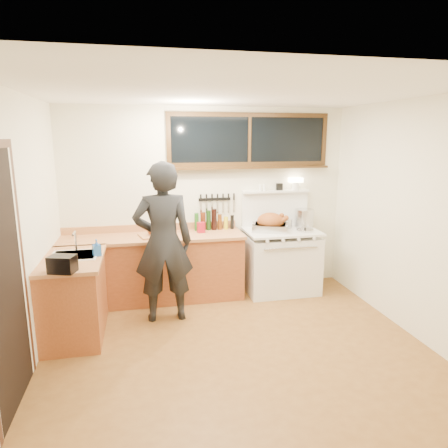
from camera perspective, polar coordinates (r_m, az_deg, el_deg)
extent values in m
cube|color=brown|center=(4.48, 1.69, -17.04)|extent=(4.00, 3.50, 0.02)
cube|color=#ECE7CD|center=(5.71, -2.41, 3.38)|extent=(4.00, 0.05, 2.60)
cube|color=#ECE7CD|center=(2.39, 12.07, -9.66)|extent=(4.00, 0.05, 2.60)
cube|color=#ECE7CD|center=(4.05, -27.30, -1.72)|extent=(0.05, 3.50, 2.60)
cube|color=#ECE7CD|center=(4.89, 25.54, 0.66)|extent=(0.05, 3.50, 2.60)
cube|color=white|center=(3.93, 1.95, 18.73)|extent=(4.00, 3.50, 0.05)
cube|color=brown|center=(5.53, -10.01, -6.40)|extent=(2.40, 0.60, 0.86)
cube|color=#B67748|center=(5.40, -10.19, -1.90)|extent=(2.44, 0.64, 0.04)
cube|color=#B67748|center=(5.67, -10.31, -0.49)|extent=(2.40, 0.03, 0.10)
sphere|color=#B78C38|center=(5.25, -21.01, -4.96)|extent=(0.03, 0.03, 0.03)
sphere|color=#B78C38|center=(5.19, -15.54, -4.78)|extent=(0.03, 0.03, 0.03)
sphere|color=#B78C38|center=(5.18, -10.01, -4.54)|extent=(0.03, 0.03, 0.03)
sphere|color=#B78C38|center=(5.22, -4.50, -4.27)|extent=(0.03, 0.03, 0.03)
sphere|color=#B78C38|center=(5.29, 0.34, -4.00)|extent=(0.03, 0.03, 0.03)
cube|color=brown|center=(4.82, -20.56, -9.89)|extent=(0.60, 1.05, 0.86)
cube|color=#B67748|center=(4.67, -20.85, -4.75)|extent=(0.64, 1.09, 0.04)
cube|color=white|center=(4.75, -20.56, -4.95)|extent=(0.45, 0.40, 0.14)
cube|color=white|center=(4.73, -20.62, -4.20)|extent=(0.50, 0.45, 0.01)
cylinder|color=silver|center=(4.87, -20.41, -2.31)|extent=(0.02, 0.02, 0.24)
cylinder|color=silver|center=(4.77, -20.65, -1.27)|extent=(0.02, 0.18, 0.02)
cube|color=white|center=(5.82, 8.10, -5.59)|extent=(1.00, 0.70, 0.82)
cube|color=white|center=(5.69, 8.24, -1.04)|extent=(1.02, 0.72, 0.03)
cube|color=white|center=(5.48, 9.34, -5.54)|extent=(0.88, 0.02, 0.46)
cylinder|color=silver|center=(5.39, 9.54, -3.42)|extent=(0.75, 0.02, 0.02)
cylinder|color=white|center=(5.26, 6.19, -2.47)|extent=(0.04, 0.03, 0.04)
cylinder|color=white|center=(5.33, 8.44, -2.33)|extent=(0.04, 0.03, 0.04)
cylinder|color=white|center=(5.41, 10.63, -2.19)|extent=(0.04, 0.03, 0.04)
cylinder|color=white|center=(5.50, 12.75, -2.06)|extent=(0.04, 0.03, 0.04)
cube|color=white|center=(5.93, 7.27, 2.15)|extent=(1.00, 0.05, 0.50)
cube|color=white|center=(5.86, 7.43, 4.65)|extent=(1.00, 0.12, 0.03)
cylinder|color=white|center=(5.96, 10.19, 5.36)|extent=(0.11, 0.11, 0.11)
cube|color=#FFE5B2|center=(5.95, 10.22, 6.20)|extent=(0.20, 0.10, 0.07)
cube|color=black|center=(5.87, 7.91, 5.29)|extent=(0.09, 0.05, 0.10)
cylinder|color=white|center=(5.80, 5.76, 5.20)|extent=(0.04, 0.04, 0.09)
cylinder|color=white|center=(5.78, 5.19, 5.19)|extent=(0.04, 0.04, 0.09)
cube|color=black|center=(5.73, 3.64, 11.92)|extent=(2.20, 0.01, 0.62)
cube|color=black|center=(5.74, 3.70, 15.32)|extent=(2.32, 0.04, 0.06)
cube|color=black|center=(5.74, 3.60, 8.53)|extent=(2.32, 0.04, 0.06)
cube|color=black|center=(5.54, -7.94, 11.82)|extent=(0.06, 0.04, 0.62)
cube|color=black|center=(6.13, 14.10, 11.61)|extent=(0.06, 0.04, 0.62)
cube|color=black|center=(5.73, 3.65, 11.92)|extent=(0.04, 0.04, 0.62)
cube|color=black|center=(5.70, 3.73, 8.05)|extent=(2.32, 0.13, 0.03)
cube|color=black|center=(3.60, -28.65, -7.64)|extent=(0.01, 0.86, 2.10)
cube|color=black|center=(4.04, -26.68, -5.36)|extent=(0.01, 0.07, 2.10)
cube|color=black|center=(5.69, -1.36, 3.55)|extent=(0.46, 0.02, 0.04)
cube|color=silver|center=(5.66, -3.31, 2.36)|extent=(0.02, 0.00, 0.18)
cube|color=black|center=(5.64, -3.33, 3.76)|extent=(0.02, 0.02, 0.10)
cube|color=silver|center=(5.67, -2.51, 2.39)|extent=(0.02, 0.00, 0.18)
cube|color=black|center=(5.65, -2.53, 3.79)|extent=(0.02, 0.02, 0.10)
cube|color=silver|center=(5.69, -1.72, 2.42)|extent=(0.02, 0.00, 0.18)
cube|color=black|center=(5.67, -1.73, 3.82)|extent=(0.02, 0.02, 0.10)
cube|color=silver|center=(5.70, -0.93, 2.45)|extent=(0.03, 0.00, 0.18)
cube|color=black|center=(5.68, -0.93, 3.84)|extent=(0.02, 0.02, 0.10)
cube|color=silver|center=(5.72, -0.14, 2.48)|extent=(0.03, 0.00, 0.18)
cube|color=black|center=(5.70, -0.14, 3.87)|extent=(0.02, 0.02, 0.10)
cube|color=silver|center=(5.73, 0.65, 2.51)|extent=(0.03, 0.00, 0.18)
cube|color=black|center=(5.71, 0.65, 3.89)|extent=(0.02, 0.02, 0.10)
cube|color=silver|center=(5.75, 1.42, 2.53)|extent=(0.03, 0.00, 0.18)
cube|color=black|center=(5.73, 1.43, 3.91)|extent=(0.02, 0.02, 0.10)
imported|color=black|center=(4.78, -8.66, -2.66)|extent=(0.70, 0.47, 1.92)
imported|color=#2258AC|center=(4.62, -17.73, -3.23)|extent=(0.11, 0.11, 0.19)
cube|color=black|center=(4.18, -22.09, -5.33)|extent=(0.28, 0.23, 0.17)
cube|color=#B67748|center=(5.38, -9.66, -1.59)|extent=(0.49, 0.41, 0.02)
ellipsoid|color=brown|center=(5.36, -9.68, -0.91)|extent=(0.27, 0.21, 0.14)
sphere|color=brown|center=(5.42, -8.59, -0.48)|extent=(0.05, 0.05, 0.05)
sphere|color=brown|center=(5.31, -8.52, -0.73)|extent=(0.05, 0.05, 0.05)
cube|color=silver|center=(5.62, 6.63, -0.49)|extent=(0.58, 0.52, 0.10)
cube|color=#3F3F42|center=(5.61, 6.64, -0.14)|extent=(0.51, 0.45, 0.03)
torus|color=silver|center=(5.53, 4.18, -0.10)|extent=(0.05, 0.09, 0.10)
torus|color=silver|center=(5.69, 9.03, 0.12)|extent=(0.05, 0.09, 0.10)
ellipsoid|color=brown|center=(5.60, 6.65, 0.41)|extent=(0.45, 0.40, 0.24)
cylinder|color=brown|center=(5.55, 8.20, 0.48)|extent=(0.14, 0.10, 0.10)
sphere|color=brown|center=(5.57, 8.88, 0.86)|extent=(0.07, 0.07, 0.07)
cylinder|color=brown|center=(5.72, 7.58, 0.84)|extent=(0.14, 0.10, 0.10)
sphere|color=brown|center=(5.73, 8.24, 1.21)|extent=(0.07, 0.07, 0.07)
cylinder|color=silver|center=(5.95, 11.37, 0.85)|extent=(0.31, 0.31, 0.26)
cylinder|color=silver|center=(5.85, 8.87, 0.10)|extent=(0.22, 0.22, 0.13)
cylinder|color=black|center=(5.93, 8.20, 0.83)|extent=(0.07, 0.17, 0.02)
cylinder|color=silver|center=(5.70, 11.51, -0.85)|extent=(0.31, 0.31, 0.02)
sphere|color=black|center=(5.70, 11.52, -0.68)|extent=(0.03, 0.03, 0.03)
cube|color=maroon|center=(5.48, -3.30, -0.49)|extent=(0.11, 0.09, 0.15)
cylinder|color=white|center=(5.52, -5.79, -0.34)|extent=(0.11, 0.11, 0.17)
cylinder|color=black|center=(5.60, -3.94, 0.31)|extent=(0.06, 0.06, 0.25)
cylinder|color=black|center=(5.61, -3.03, 0.40)|extent=(0.07, 0.07, 0.26)
cylinder|color=black|center=(5.62, -2.23, 0.53)|extent=(0.06, 0.06, 0.28)
cylinder|color=black|center=(5.63, -1.43, 0.67)|extent=(0.07, 0.07, 0.30)
cylinder|color=black|center=(5.65, -0.61, 0.30)|extent=(0.06, 0.06, 0.22)
cylinder|color=black|center=(5.68, 0.27, 0.14)|extent=(0.06, 0.06, 0.18)
cylinder|color=black|center=(5.69, 1.18, 0.28)|extent=(0.05, 0.05, 0.20)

